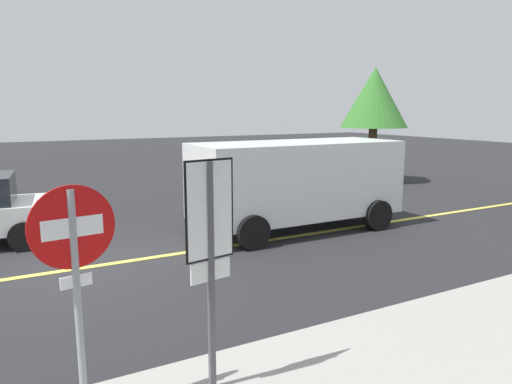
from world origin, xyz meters
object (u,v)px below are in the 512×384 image
object	(u,v)px
stop_sign	(75,266)
speed_limit_sign	(210,236)
white_van	(297,180)
tree_left_verge	(374,98)

from	to	relation	value
stop_sign	speed_limit_sign	xyz separation A→B (m)	(1.22, -0.20, 0.17)
white_van	tree_left_verge	bearing A→B (deg)	36.17
stop_sign	speed_limit_sign	bearing A→B (deg)	-9.19
white_van	tree_left_verge	xyz separation A→B (m)	(7.13, 5.21, 2.16)
speed_limit_sign	tree_left_verge	world-z (taller)	tree_left_verge
stop_sign	white_van	distance (m)	7.97
speed_limit_sign	white_van	distance (m)	7.27
white_van	speed_limit_sign	bearing A→B (deg)	-130.14
white_van	tree_left_verge	world-z (taller)	tree_left_verge
white_van	tree_left_verge	distance (m)	9.09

